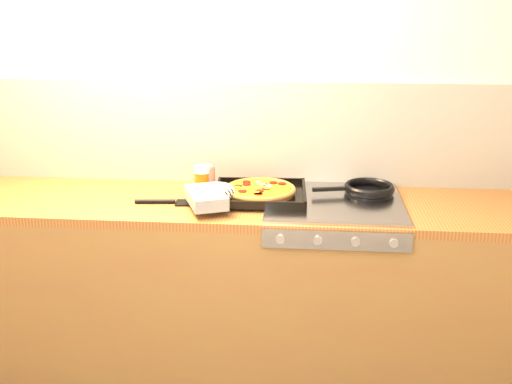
# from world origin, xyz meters

# --- Properties ---
(room_shell) EXTENTS (3.20, 3.20, 3.20)m
(room_shell) POSITION_xyz_m (0.00, 1.39, 1.15)
(room_shell) COLOR white
(room_shell) RESTS_ON ground
(counter_run) EXTENTS (3.20, 0.62, 0.90)m
(counter_run) POSITION_xyz_m (0.00, 1.10, 0.45)
(counter_run) COLOR brown
(counter_run) RESTS_ON ground
(stovetop) EXTENTS (0.60, 0.56, 0.02)m
(stovetop) POSITION_xyz_m (0.45, 1.10, 0.91)
(stovetop) COLOR #9B9BA0
(stovetop) RESTS_ON counter_run
(pizza_on_tray) EXTENTS (0.55, 0.49, 0.07)m
(pizza_on_tray) POSITION_xyz_m (0.05, 1.09, 0.94)
(pizza_on_tray) COLOR black
(pizza_on_tray) RESTS_ON stovetop
(frying_pan) EXTENTS (0.40, 0.27, 0.04)m
(frying_pan) POSITION_xyz_m (0.61, 1.21, 0.94)
(frying_pan) COLOR black
(frying_pan) RESTS_ON stovetop
(tomato_can) EXTENTS (0.09, 0.09, 0.12)m
(tomato_can) POSITION_xyz_m (-0.15, 1.23, 0.96)
(tomato_can) COLOR #A4190D
(tomato_can) RESTS_ON counter_run
(juice_glass) EXTENTS (0.10, 0.10, 0.13)m
(juice_glass) POSITION_xyz_m (-0.16, 1.21, 0.97)
(juice_glass) COLOR #E3550D
(juice_glass) RESTS_ON counter_run
(wooden_spoon) EXTENTS (0.29, 0.11, 0.02)m
(wooden_spoon) POSITION_xyz_m (0.02, 1.25, 0.91)
(wooden_spoon) COLOR #9A6F41
(wooden_spoon) RESTS_ON counter_run
(black_spatula) EXTENTS (0.29, 0.09, 0.02)m
(black_spatula) POSITION_xyz_m (-0.29, 1.03, 0.91)
(black_spatula) COLOR black
(black_spatula) RESTS_ON counter_run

